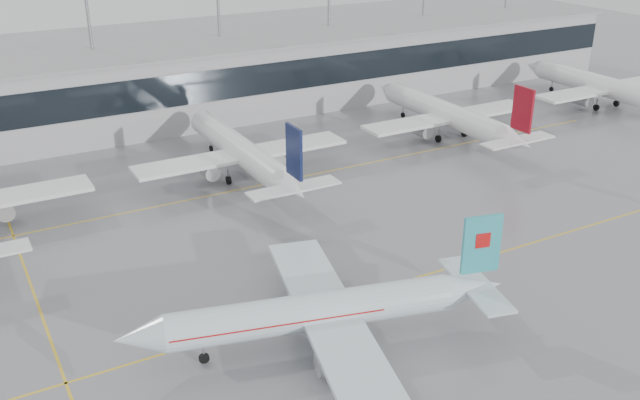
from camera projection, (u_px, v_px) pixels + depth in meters
ground at (379, 289)px, 70.42m from camera, size 320.00×320.00×0.00m
taxi_line_main at (379, 289)px, 70.41m from camera, size 120.00×0.25×0.01m
taxi_line_north at (254, 186)px, 94.40m from camera, size 120.00×0.25×0.01m
taxi_line_cross at (35, 297)px, 69.09m from camera, size 0.25×60.00×0.01m
terminal at (173, 88)px, 117.56m from camera, size 180.00×15.00×12.00m
terminal_glass at (188, 89)px, 110.92m from camera, size 180.00×0.20×5.00m
terminal_roof at (170, 50)px, 115.06m from camera, size 182.00×16.00×0.40m
light_masts at (158, 37)px, 119.39m from camera, size 156.40×1.00×22.60m
air_canada_jet at (326, 311)px, 60.79m from camera, size 33.92×27.00×10.50m
parked_jet_c at (242, 152)px, 95.85m from camera, size 29.64×36.96×11.72m
parked_jet_d at (448, 115)px, 111.39m from camera, size 29.64×36.96×11.72m
parked_jet_e at (604, 87)px, 126.92m from camera, size 29.64×36.96×11.72m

